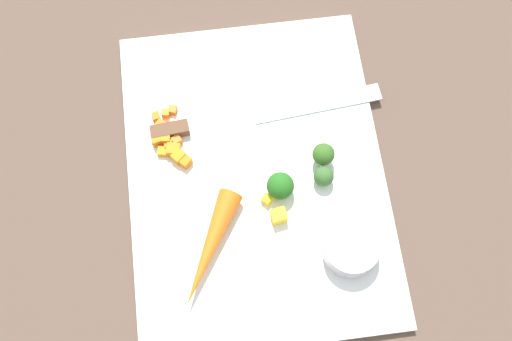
# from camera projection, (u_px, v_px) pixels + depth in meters

# --- Properties ---
(ground_plane) EXTENTS (4.00, 4.00, 0.00)m
(ground_plane) POSITION_uv_depth(u_px,v_px,m) (256.00, 176.00, 0.94)
(ground_plane) COLOR brown
(cutting_board) EXTENTS (0.50, 0.37, 0.01)m
(cutting_board) POSITION_uv_depth(u_px,v_px,m) (256.00, 174.00, 0.93)
(cutting_board) COLOR white
(cutting_board) RESTS_ON ground_plane
(prep_bowl) EXTENTS (0.08, 0.08, 0.03)m
(prep_bowl) POSITION_uv_depth(u_px,v_px,m) (351.00, 248.00, 0.87)
(prep_bowl) COLOR #BEB5C0
(prep_bowl) RESTS_ON cutting_board
(chef_knife) EXTENTS (0.05, 0.35, 0.02)m
(chef_knife) POSITION_uv_depth(u_px,v_px,m) (237.00, 118.00, 0.95)
(chef_knife) COLOR silver
(chef_knife) RESTS_ON cutting_board
(whole_carrot) EXTENTS (0.17, 0.11, 0.03)m
(whole_carrot) POSITION_uv_depth(u_px,v_px,m) (209.00, 249.00, 0.87)
(whole_carrot) COLOR orange
(whole_carrot) RESTS_ON cutting_board
(carrot_dice_0) EXTENTS (0.02, 0.02, 0.02)m
(carrot_dice_0) POSITION_uv_depth(u_px,v_px,m) (174.00, 150.00, 0.93)
(carrot_dice_0) COLOR orange
(carrot_dice_0) RESTS_ON cutting_board
(carrot_dice_1) EXTENTS (0.02, 0.02, 0.02)m
(carrot_dice_1) POSITION_uv_depth(u_px,v_px,m) (185.00, 161.00, 0.92)
(carrot_dice_1) COLOR orange
(carrot_dice_1) RESTS_ON cutting_board
(carrot_dice_2) EXTENTS (0.02, 0.02, 0.01)m
(carrot_dice_2) POSITION_uv_depth(u_px,v_px,m) (161.00, 126.00, 0.95)
(carrot_dice_2) COLOR orange
(carrot_dice_2) RESTS_ON cutting_board
(carrot_dice_3) EXTENTS (0.02, 0.02, 0.02)m
(carrot_dice_3) POSITION_uv_depth(u_px,v_px,m) (158.00, 139.00, 0.94)
(carrot_dice_3) COLOR orange
(carrot_dice_3) RESTS_ON cutting_board
(carrot_dice_4) EXTENTS (0.02, 0.02, 0.01)m
(carrot_dice_4) POSITION_uv_depth(u_px,v_px,m) (177.00, 140.00, 0.94)
(carrot_dice_4) COLOR orange
(carrot_dice_4) RESTS_ON cutting_board
(carrot_dice_5) EXTENTS (0.02, 0.02, 0.02)m
(carrot_dice_5) POSITION_uv_depth(u_px,v_px,m) (179.00, 157.00, 0.93)
(carrot_dice_5) COLOR orange
(carrot_dice_5) RESTS_ON cutting_board
(carrot_dice_6) EXTENTS (0.01, 0.01, 0.01)m
(carrot_dice_6) POSITION_uv_depth(u_px,v_px,m) (173.00, 110.00, 0.96)
(carrot_dice_6) COLOR orange
(carrot_dice_6) RESTS_ON cutting_board
(carrot_dice_7) EXTENTS (0.01, 0.01, 0.01)m
(carrot_dice_7) POSITION_uv_depth(u_px,v_px,m) (169.00, 145.00, 0.94)
(carrot_dice_7) COLOR orange
(carrot_dice_7) RESTS_ON cutting_board
(carrot_dice_8) EXTENTS (0.01, 0.01, 0.01)m
(carrot_dice_8) POSITION_uv_depth(u_px,v_px,m) (166.00, 113.00, 0.95)
(carrot_dice_8) COLOR orange
(carrot_dice_8) RESTS_ON cutting_board
(carrot_dice_9) EXTENTS (0.02, 0.02, 0.02)m
(carrot_dice_9) POSITION_uv_depth(u_px,v_px,m) (166.00, 137.00, 0.94)
(carrot_dice_9) COLOR orange
(carrot_dice_9) RESTS_ON cutting_board
(carrot_dice_10) EXTENTS (0.01, 0.01, 0.01)m
(carrot_dice_10) POSITION_uv_depth(u_px,v_px,m) (156.00, 117.00, 0.95)
(carrot_dice_10) COLOR orange
(carrot_dice_10) RESTS_ON cutting_board
(carrot_dice_11) EXTENTS (0.02, 0.02, 0.01)m
(carrot_dice_11) POSITION_uv_depth(u_px,v_px,m) (162.00, 152.00, 0.93)
(carrot_dice_11) COLOR orange
(carrot_dice_11) RESTS_ON cutting_board
(carrot_dice_12) EXTENTS (0.02, 0.02, 0.01)m
(carrot_dice_12) POSITION_uv_depth(u_px,v_px,m) (172.00, 129.00, 0.94)
(carrot_dice_12) COLOR orange
(carrot_dice_12) RESTS_ON cutting_board
(pepper_dice_0) EXTENTS (0.02, 0.02, 0.02)m
(pepper_dice_0) POSITION_uv_depth(u_px,v_px,m) (279.00, 216.00, 0.89)
(pepper_dice_0) COLOR yellow
(pepper_dice_0) RESTS_ON cutting_board
(pepper_dice_1) EXTENTS (0.02, 0.02, 0.01)m
(pepper_dice_1) POSITION_uv_depth(u_px,v_px,m) (267.00, 199.00, 0.91)
(pepper_dice_1) COLOR yellow
(pepper_dice_1) RESTS_ON cutting_board
(broccoli_floret_0) EXTENTS (0.03, 0.03, 0.04)m
(broccoli_floret_0) POSITION_uv_depth(u_px,v_px,m) (323.00, 154.00, 0.91)
(broccoli_floret_0) COLOR #84B561
(broccoli_floret_0) RESTS_ON cutting_board
(broccoli_floret_1) EXTENTS (0.04, 0.04, 0.04)m
(broccoli_floret_1) POSITION_uv_depth(u_px,v_px,m) (280.00, 186.00, 0.90)
(broccoli_floret_1) COLOR #85BB6A
(broccoli_floret_1) RESTS_ON cutting_board
(broccoli_floret_2) EXTENTS (0.03, 0.03, 0.03)m
(broccoli_floret_2) POSITION_uv_depth(u_px,v_px,m) (324.00, 176.00, 0.91)
(broccoli_floret_2) COLOR #8AB66C
(broccoli_floret_2) RESTS_ON cutting_board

